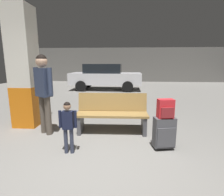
# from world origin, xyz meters

# --- Properties ---
(ground_plane) EXTENTS (18.00, 18.00, 0.10)m
(ground_plane) POSITION_xyz_m (0.00, 4.00, -0.05)
(ground_plane) COLOR gray
(garage_back_wall) EXTENTS (18.00, 0.12, 2.80)m
(garage_back_wall) POSITION_xyz_m (0.00, 12.86, 1.40)
(garage_back_wall) COLOR slate
(garage_back_wall) RESTS_ON ground_plane
(structural_pillar) EXTENTS (0.57, 0.57, 2.89)m
(structural_pillar) POSITION_xyz_m (-2.06, 1.87, 1.43)
(structural_pillar) COLOR orange
(structural_pillar) RESTS_ON ground_plane
(bench) EXTENTS (1.61, 0.57, 0.89)m
(bench) POSITION_xyz_m (0.12, 1.54, 0.44)
(bench) COLOR #9E7A42
(bench) RESTS_ON ground_plane
(suitcase) EXTENTS (0.41, 0.29, 0.60)m
(suitcase) POSITION_xyz_m (1.14, 0.77, 0.32)
(suitcase) COLOR #4C4C51
(suitcase) RESTS_ON ground_plane
(backpack_bright) EXTENTS (0.30, 0.23, 0.34)m
(backpack_bright) POSITION_xyz_m (1.14, 0.77, 0.77)
(backpack_bright) COLOR red
(backpack_bright) RESTS_ON suitcase
(child) EXTENTS (0.32, 0.19, 0.93)m
(child) POSITION_xyz_m (-0.57, 0.51, 0.57)
(child) COLOR #33384C
(child) RESTS_ON ground_plane
(adult) EXTENTS (0.52, 0.37, 1.75)m
(adult) POSITION_xyz_m (-1.36, 1.35, 1.08)
(adult) COLOR brown
(adult) RESTS_ON ground_plane
(parked_car_far) EXTENTS (4.15, 1.90, 1.51)m
(parked_car_far) POSITION_xyz_m (-0.73, 8.13, 0.81)
(parked_car_far) COLOR silver
(parked_car_far) RESTS_ON ground_plane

